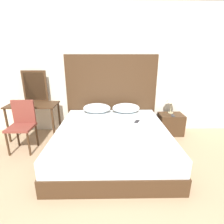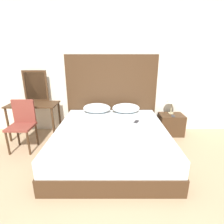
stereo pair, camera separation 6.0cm
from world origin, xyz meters
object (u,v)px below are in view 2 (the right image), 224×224
(phone_on_bed, at_px, (137,122))
(bed, at_px, (112,141))
(nightstand, at_px, (172,124))
(vanity_desk, at_px, (35,109))
(table_lamp, at_px, (173,100))
(phone_on_nightstand, at_px, (174,116))
(chair, at_px, (23,121))

(phone_on_bed, bearing_deg, bed, -149.58)
(nightstand, bearing_deg, phone_on_bed, -146.50)
(bed, distance_m, phone_on_bed, 0.60)
(nightstand, xyz_separation_m, vanity_desk, (-2.94, -0.12, 0.39))
(bed, xyz_separation_m, vanity_desk, (-1.62, 0.71, 0.36))
(nightstand, bearing_deg, vanity_desk, -177.61)
(table_lamp, bearing_deg, vanity_desk, -176.08)
(phone_on_nightstand, bearing_deg, nightstand, 85.76)
(vanity_desk, bearing_deg, nightstand, 2.39)
(table_lamp, relative_size, phone_on_nightstand, 2.36)
(phone_on_nightstand, height_order, chair, chair)
(phone_on_bed, relative_size, vanity_desk, 0.17)
(phone_on_bed, distance_m, phone_on_nightstand, 0.96)
(phone_on_bed, xyz_separation_m, nightstand, (0.85, 0.56, -0.28))
(bed, relative_size, table_lamp, 5.43)
(vanity_desk, bearing_deg, phone_on_nightstand, 0.49)
(vanity_desk, xyz_separation_m, chair, (-0.01, -0.48, -0.08))
(bed, relative_size, nightstand, 4.02)
(phone_on_nightstand, height_order, vanity_desk, vanity_desk)
(vanity_desk, distance_m, chair, 0.49)
(nightstand, bearing_deg, phone_on_nightstand, -94.24)
(phone_on_nightstand, bearing_deg, table_lamp, 87.46)
(phone_on_bed, relative_size, phone_on_nightstand, 1.02)
(phone_on_bed, bearing_deg, nightstand, 33.50)
(bed, relative_size, phone_on_bed, 12.55)
(phone_on_bed, distance_m, nightstand, 1.06)
(chair, bearing_deg, phone_on_bed, 1.18)
(table_lamp, bearing_deg, nightstand, -90.41)
(bed, bearing_deg, nightstand, 32.43)
(bed, distance_m, nightstand, 1.56)
(vanity_desk, bearing_deg, bed, -23.81)
(phone_on_nightstand, distance_m, chair, 2.99)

